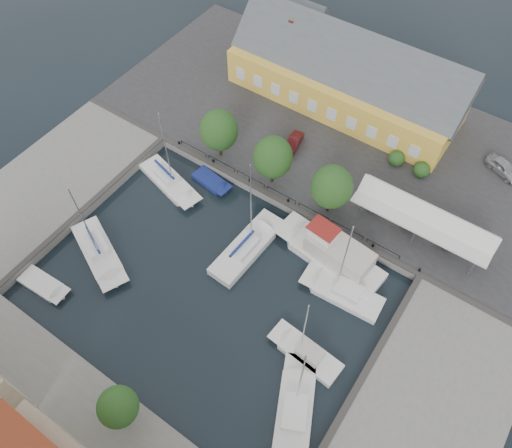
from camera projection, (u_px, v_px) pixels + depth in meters
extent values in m
plane|color=black|center=(222.00, 274.00, 49.29)|extent=(140.00, 140.00, 0.00)
cube|color=#2D2D30|center=(336.00, 133.00, 59.77)|extent=(56.00, 26.00, 1.00)
cube|color=slate|center=(51.00, 186.00, 55.08)|extent=(12.00, 24.00, 1.00)
cube|color=slate|center=(422.00, 421.00, 40.78)|extent=(12.00, 24.00, 1.00)
cube|color=#383533|center=(279.00, 199.00, 53.30)|extent=(56.00, 0.60, 0.12)
cube|color=#383533|center=(87.00, 206.00, 52.77)|extent=(0.60, 24.00, 0.12)
cube|color=#383533|center=(361.00, 380.00, 42.17)|extent=(0.60, 24.00, 0.12)
cylinder|color=black|center=(179.00, 143.00, 57.88)|extent=(0.24, 0.24, 0.40)
cylinder|color=black|center=(213.00, 161.00, 56.25)|extent=(0.24, 0.24, 0.40)
cylinder|color=black|center=(250.00, 180.00, 54.63)|extent=(0.24, 0.24, 0.40)
cylinder|color=black|center=(288.00, 201.00, 53.00)|extent=(0.24, 0.24, 0.40)
cylinder|color=black|center=(329.00, 223.00, 51.37)|extent=(0.24, 0.24, 0.40)
cylinder|color=black|center=(373.00, 246.00, 49.75)|extent=(0.24, 0.24, 0.40)
cylinder|color=black|center=(419.00, 270.00, 48.12)|extent=(0.24, 0.24, 0.40)
cube|color=gold|center=(345.00, 86.00, 60.54)|extent=(28.00, 10.00, 4.50)
cube|color=#474C51|center=(349.00, 62.00, 57.67)|extent=(28.56, 7.60, 7.60)
cube|color=gold|center=(300.00, 37.00, 67.04)|extent=(6.00, 6.00, 3.50)
cube|color=brown|center=(292.00, 24.00, 58.76)|extent=(0.60, 0.60, 1.20)
cube|color=white|center=(424.00, 219.00, 48.57)|extent=(14.00, 4.00, 0.25)
cylinder|color=silver|center=(358.00, 211.00, 50.78)|extent=(0.10, 0.10, 2.70)
cylinder|color=silver|center=(374.00, 189.00, 52.48)|extent=(0.10, 0.10, 2.70)
cylinder|color=silver|center=(412.00, 239.00, 48.83)|extent=(0.10, 0.10, 2.70)
cylinder|color=silver|center=(427.00, 215.00, 50.53)|extent=(0.10, 0.10, 2.70)
cylinder|color=silver|center=(471.00, 269.00, 46.88)|extent=(0.10, 0.10, 2.70)
cylinder|color=silver|center=(485.00, 243.00, 48.58)|extent=(0.10, 0.10, 2.70)
cylinder|color=black|center=(220.00, 148.00, 56.22)|extent=(0.30, 0.30, 2.10)
ellipsoid|color=#234E1C|center=(219.00, 130.00, 53.90)|extent=(4.20, 4.20, 4.83)
cylinder|color=black|center=(272.00, 175.00, 53.94)|extent=(0.30, 0.30, 2.10)
ellipsoid|color=#234E1C|center=(273.00, 157.00, 51.62)|extent=(4.20, 4.20, 4.83)
cylinder|color=black|center=(328.00, 204.00, 51.67)|extent=(0.30, 0.30, 2.10)
ellipsoid|color=#234E1C|center=(332.00, 187.00, 49.35)|extent=(4.20, 4.20, 4.83)
imported|color=#ADAFB6|center=(504.00, 168.00, 55.01)|extent=(4.60, 3.28, 1.45)
imported|color=#581418|center=(293.00, 143.00, 57.30)|extent=(1.94, 3.89, 1.23)
cube|color=white|center=(242.00, 254.00, 50.39)|extent=(3.22, 7.74, 1.50)
cube|color=white|center=(248.00, 244.00, 50.18)|extent=(3.18, 9.25, 0.08)
cube|color=white|center=(243.00, 246.00, 49.45)|extent=(2.09, 3.13, 0.90)
cylinder|color=silver|center=(251.00, 206.00, 45.80)|extent=(0.12, 0.12, 11.41)
cube|color=navy|center=(242.00, 244.00, 48.75)|extent=(0.41, 3.81, 0.22)
cube|color=white|center=(337.00, 263.00, 49.87)|extent=(9.86, 4.59, 1.80)
cube|color=white|center=(328.00, 251.00, 49.55)|extent=(11.74, 4.65, 0.08)
cube|color=beige|center=(339.00, 252.00, 48.24)|extent=(6.84, 3.73, 2.20)
cube|color=white|center=(323.00, 232.00, 47.89)|extent=(2.82, 2.24, 1.20)
cube|color=maroon|center=(324.00, 229.00, 47.36)|extent=(3.07, 2.37, 0.10)
cube|color=white|center=(348.00, 297.00, 47.75)|extent=(6.71, 3.17, 1.30)
cube|color=white|center=(341.00, 290.00, 47.43)|extent=(8.01, 3.14, 0.08)
cube|color=white|center=(348.00, 291.00, 46.86)|extent=(2.73, 2.04, 0.90)
cylinder|color=silver|center=(344.00, 260.00, 43.41)|extent=(0.12, 0.12, 10.24)
cube|color=white|center=(310.00, 358.00, 44.30)|extent=(5.83, 2.85, 1.30)
cube|color=white|center=(305.00, 350.00, 44.00)|extent=(6.95, 2.85, 0.08)
cube|color=beige|center=(310.00, 352.00, 43.41)|extent=(2.39, 1.79, 0.90)
cylinder|color=silver|center=(304.00, 328.00, 40.72)|extent=(0.12, 0.12, 8.46)
cube|color=white|center=(294.00, 418.00, 41.34)|extent=(5.67, 7.82, 1.30)
cube|color=white|center=(296.00, 405.00, 41.29)|extent=(6.17, 9.09, 0.08)
cube|color=white|center=(295.00, 413.00, 40.50)|extent=(3.00, 3.47, 0.90)
cylinder|color=silver|center=(301.00, 379.00, 37.47)|extent=(0.12, 0.12, 10.17)
cube|color=white|center=(167.00, 181.00, 56.10)|extent=(7.52, 4.24, 1.30)
cube|color=white|center=(171.00, 181.00, 55.15)|extent=(8.88, 4.50, 0.08)
cube|color=white|center=(166.00, 175.00, 55.08)|extent=(3.19, 2.39, 0.90)
cylinder|color=silver|center=(167.00, 152.00, 50.71)|extent=(0.12, 0.12, 10.37)
cube|color=navy|center=(164.00, 169.00, 54.55)|extent=(3.50, 1.09, 0.22)
cube|color=white|center=(98.00, 250.00, 50.81)|extent=(7.90, 5.58, 1.30)
cube|color=white|center=(99.00, 253.00, 49.79)|extent=(9.21, 6.08, 0.08)
cube|color=white|center=(96.00, 245.00, 49.77)|extent=(3.48, 2.96, 0.90)
cylinder|color=silver|center=(86.00, 226.00, 45.10)|extent=(0.12, 0.12, 10.87)
cube|color=navy|center=(93.00, 240.00, 49.25)|extent=(3.47, 1.70, 0.22)
cube|color=white|center=(42.00, 284.00, 48.56)|extent=(4.46, 2.29, 0.90)
cube|color=white|center=(44.00, 284.00, 47.99)|extent=(5.33, 2.25, 0.08)
cube|color=navy|center=(209.00, 181.00, 56.10)|extent=(4.11, 2.44, 0.80)
cube|color=navy|center=(212.00, 180.00, 55.55)|extent=(4.87, 2.47, 0.08)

